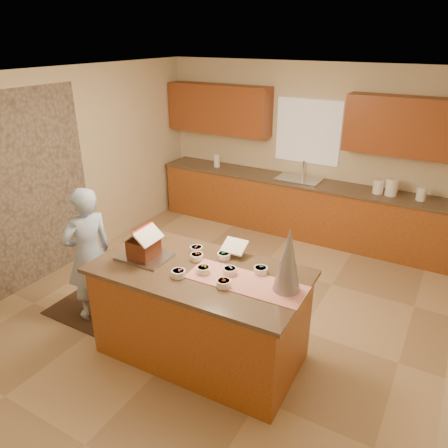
{
  "coord_description": "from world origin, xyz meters",
  "views": [
    {
      "loc": [
        2.21,
        -3.85,
        3.08
      ],
      "look_at": [
        -0.1,
        0.2,
        1.0
      ],
      "focal_mm": 34.37,
      "sensor_mm": 36.0,
      "label": 1
    }
  ],
  "objects_px": {
    "island_base": "(200,315)",
    "boy": "(89,254)",
    "gingerbread_house": "(143,245)",
    "tinsel_tree": "(288,260)"
  },
  "relations": [
    {
      "from": "island_base",
      "to": "boy",
      "type": "xyz_separation_m",
      "value": [
        -1.47,
        -0.02,
        0.32
      ]
    },
    {
      "from": "island_base",
      "to": "boy",
      "type": "bearing_deg",
      "value": 179.34
    },
    {
      "from": "island_base",
      "to": "tinsel_tree",
      "type": "bearing_deg",
      "value": 3.67
    },
    {
      "from": "tinsel_tree",
      "to": "gingerbread_house",
      "type": "relative_size",
      "value": 1.92
    },
    {
      "from": "tinsel_tree",
      "to": "boy",
      "type": "xyz_separation_m",
      "value": [
        -2.33,
        -0.1,
        -0.52
      ]
    },
    {
      "from": "island_base",
      "to": "boy",
      "type": "height_order",
      "value": "boy"
    },
    {
      "from": "island_base",
      "to": "gingerbread_house",
      "type": "height_order",
      "value": "gingerbread_house"
    },
    {
      "from": "boy",
      "to": "island_base",
      "type": "bearing_deg",
      "value": 108.98
    },
    {
      "from": "island_base",
      "to": "tinsel_tree",
      "type": "xyz_separation_m",
      "value": [
        0.86,
        0.08,
        0.83
      ]
    },
    {
      "from": "tinsel_tree",
      "to": "boy",
      "type": "bearing_deg",
      "value": -177.53
    }
  ]
}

